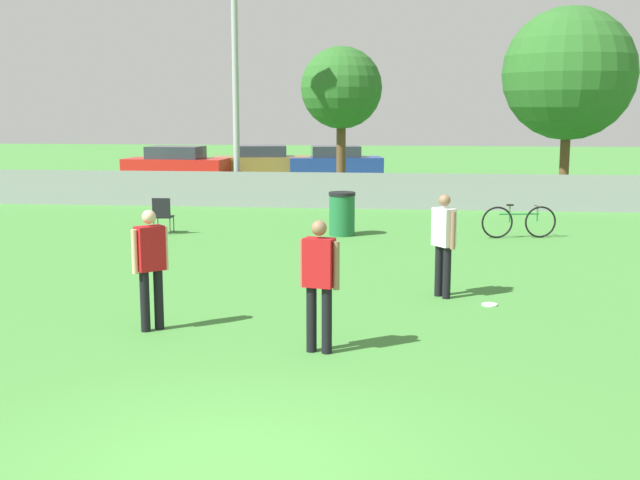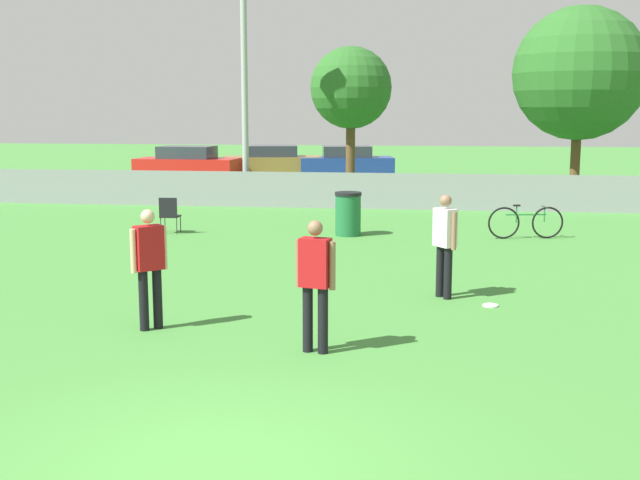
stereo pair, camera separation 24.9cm
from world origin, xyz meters
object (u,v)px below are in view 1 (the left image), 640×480
at_px(frisbee_disc, 490,305).
at_px(parked_car_red, 176,163).
at_px(tree_far_right, 569,74).
at_px(player_receiver_white, 444,239).
at_px(bicycle_sideline, 519,222).
at_px(trash_bin, 342,214).
at_px(tree_near_pole, 341,89).
at_px(player_defender_red, 150,262).
at_px(player_thrower_red, 319,278).
at_px(parked_car_blue, 336,162).
at_px(folding_chair_sideline, 163,214).
at_px(parked_car_tan, 261,161).
at_px(light_pole, 235,59).

xyz_separation_m(frisbee_disc, parked_car_red, (-11.38, 21.44, 0.67)).
distance_m(tree_far_right, parked_car_red, 16.79).
xyz_separation_m(player_receiver_white, bicycle_sideline, (2.01, 6.29, -0.57)).
height_order(player_receiver_white, trash_bin, player_receiver_white).
relative_size(tree_near_pole, player_defender_red, 3.06).
height_order(tree_near_pole, trash_bin, tree_near_pole).
relative_size(player_defender_red, player_thrower_red, 1.00).
bearing_deg(trash_bin, parked_car_blue, 95.92).
bearing_deg(frisbee_disc, trash_bin, 113.37).
bearing_deg(player_receiver_white, bicycle_sideline, 125.15).
distance_m(tree_near_pole, tree_far_right, 7.55).
bearing_deg(folding_chair_sideline, tree_near_pole, -115.32).
xyz_separation_m(player_thrower_red, folding_chair_sideline, (-4.89, 9.14, -0.46)).
bearing_deg(player_receiver_white, parked_car_red, 169.86).
bearing_deg(player_thrower_red, parked_car_tan, 115.76).
height_order(player_thrower_red, parked_car_red, player_thrower_red).
bearing_deg(parked_car_tan, tree_near_pole, -71.92).
distance_m(light_pole, parked_car_red, 10.82).
xyz_separation_m(tree_near_pole, parked_car_tan, (-4.34, 7.95, -3.02)).
bearing_deg(tree_far_right, light_pole, -165.06).
bearing_deg(tree_near_pole, trash_bin, -84.80).
height_order(tree_far_right, player_thrower_red, tree_far_right).
bearing_deg(player_thrower_red, light_pole, 119.54).
bearing_deg(tree_far_right, player_thrower_red, -109.04).
bearing_deg(player_defender_red, light_pole, 54.60).
relative_size(player_receiver_white, parked_car_tan, 0.36).
bearing_deg(tree_near_pole, parked_car_tan, 118.66).
relative_size(frisbee_disc, bicycle_sideline, 0.14).
height_order(tree_near_pole, parked_car_red, tree_near_pole).
distance_m(player_receiver_white, parked_car_red, 23.52).
height_order(player_thrower_red, frisbee_disc, player_thrower_red).
relative_size(light_pole, parked_car_tan, 1.62).
distance_m(frisbee_disc, parked_car_red, 24.28).
distance_m(light_pole, tree_near_pole, 4.35).
distance_m(player_defender_red, parked_car_red, 24.31).
bearing_deg(parked_car_blue, tree_near_pole, -93.41).
height_order(frisbee_disc, folding_chair_sideline, folding_chair_sideline).
bearing_deg(folding_chair_sideline, parked_car_blue, -102.51).
relative_size(tree_far_right, parked_car_blue, 1.45).
height_order(player_defender_red, parked_car_red, player_defender_red).
distance_m(player_thrower_red, parked_car_red, 25.78).
xyz_separation_m(folding_chair_sideline, trash_bin, (4.36, 0.27, 0.03)).
bearing_deg(player_receiver_white, parked_car_tan, 160.58).
height_order(tree_near_pole, parked_car_blue, tree_near_pole).
bearing_deg(frisbee_disc, tree_far_right, 75.88).
xyz_separation_m(player_receiver_white, trash_bin, (-2.18, 6.22, -0.43)).
distance_m(player_defender_red, trash_bin, 8.86).
bearing_deg(player_thrower_red, player_defender_red, 176.13).
xyz_separation_m(player_defender_red, parked_car_blue, (0.14, 25.47, -0.29)).
bearing_deg(player_defender_red, parked_car_tan, 54.23).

